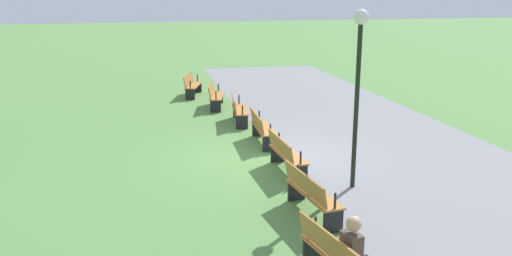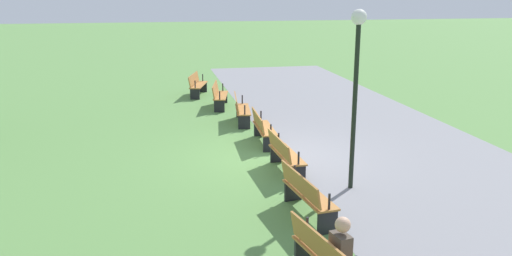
% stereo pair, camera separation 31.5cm
% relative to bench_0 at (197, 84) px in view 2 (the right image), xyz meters
% --- Properties ---
extents(ground_plane, '(120.00, 120.00, 0.00)m').
position_rel_bench_0_xyz_m(ground_plane, '(8.44, 1.29, -0.47)').
color(ground_plane, '#5B8C47').
extents(path_paving, '(31.52, 6.14, 0.01)m').
position_rel_bench_0_xyz_m(path_paving, '(8.44, 4.44, -0.47)').
color(path_paving, gray).
rests_on(path_paving, ground).
extents(bench_0, '(1.76, 0.94, 0.89)m').
position_rel_bench_0_xyz_m(bench_0, '(0.00, 0.00, 0.00)').
color(bench_0, '#B27538').
rests_on(bench_0, ground).
extents(bench_1, '(1.76, 0.81, 0.89)m').
position_rel_bench_0_xyz_m(bench_1, '(2.37, 0.60, 0.00)').
color(bench_1, '#B27538').
rests_on(bench_1, ground).
extents(bench_2, '(1.74, 0.68, 0.89)m').
position_rel_bench_0_xyz_m(bench_2, '(4.78, 1.00, 0.00)').
color(bench_2, '#B27538').
rests_on(bench_2, ground).
extents(bench_3, '(1.72, 0.54, 0.89)m').
position_rel_bench_0_xyz_m(bench_3, '(7.22, 1.20, 0.00)').
color(bench_3, '#B27538').
rests_on(bench_3, ground).
extents(bench_4, '(1.72, 0.54, 0.89)m').
position_rel_bench_0_xyz_m(bench_4, '(9.66, 1.20, 0.00)').
color(bench_4, '#B27538').
rests_on(bench_4, ground).
extents(bench_5, '(1.74, 0.68, 0.89)m').
position_rel_bench_0_xyz_m(bench_5, '(12.10, 1.00, 0.00)').
color(bench_5, '#B27538').
rests_on(bench_5, ground).
extents(person_seated, '(0.40, 0.57, 1.20)m').
position_rel_bench_0_xyz_m(person_seated, '(14.71, 0.78, 0.17)').
color(person_seated, '#4C4238').
rests_on(person_seated, ground).
extents(lamp_post, '(0.32, 0.32, 3.83)m').
position_rel_bench_0_xyz_m(lamp_post, '(10.88, 2.39, 2.21)').
color(lamp_post, black).
rests_on(lamp_post, ground).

